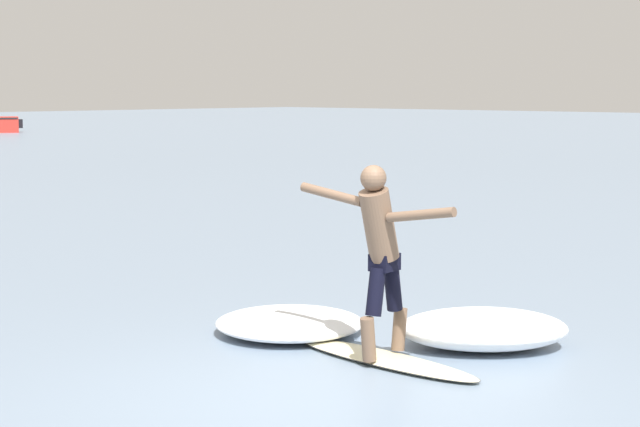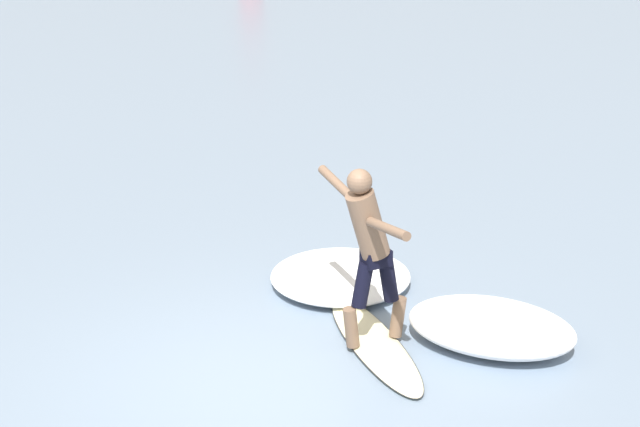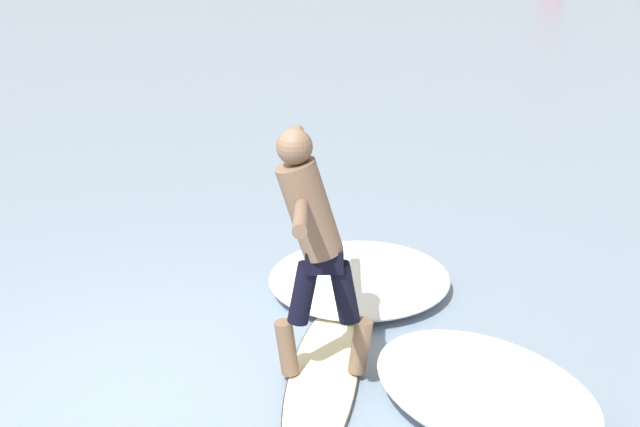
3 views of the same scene
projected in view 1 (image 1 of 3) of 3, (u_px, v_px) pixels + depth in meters
The scene contains 5 objects.
ground_plane at pixel (317, 395), 9.01m from camera, with size 200.00×200.00×0.00m, color gray.
surfboard at pixel (381, 358), 10.12m from camera, with size 0.63×2.46×0.20m.
surfer at pixel (380, 244), 9.90m from camera, with size 0.71×1.70×1.82m.
wave_foam_at_tail at pixel (483, 329), 10.63m from camera, with size 2.02×2.03×0.38m.
wave_foam_at_nose at pixel (290, 323), 11.25m from camera, with size 2.23×2.23×0.23m.
Camera 1 is at (-6.38, -6.02, 2.57)m, focal length 60.00 mm.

